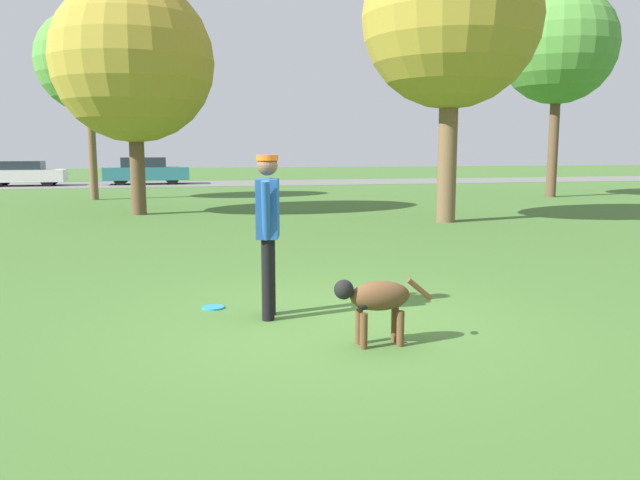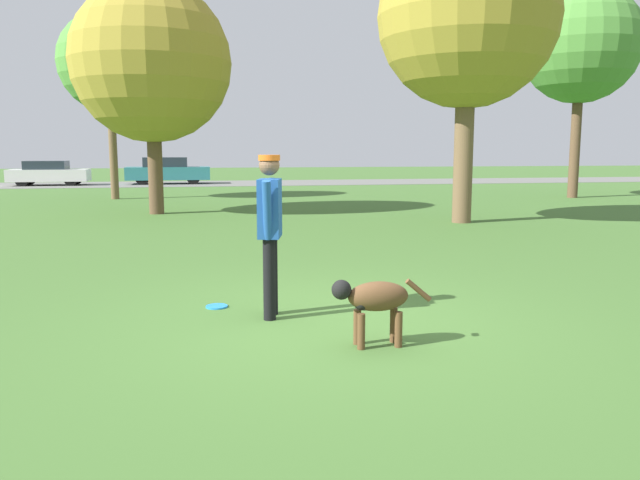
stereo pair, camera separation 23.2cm
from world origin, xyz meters
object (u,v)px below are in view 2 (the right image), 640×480
at_px(person, 270,222).
at_px(tree_far_left, 109,63).
at_px(parked_car_teal, 168,171).
at_px(tree_far_right, 581,45).
at_px(tree_mid_center, 151,63).
at_px(dog, 374,300).
at_px(frisbee, 217,306).
at_px(tree_near_right, 468,18).
at_px(parked_car_white, 49,173).

bearing_deg(person, tree_far_left, 24.93).
relative_size(person, tree_far_left, 0.26).
bearing_deg(parked_car_teal, tree_far_left, -97.95).
height_order(person, tree_far_right, tree_far_right).
bearing_deg(tree_far_left, tree_mid_center, -72.81).
bearing_deg(person, dog, -132.93).
relative_size(frisbee, tree_far_left, 0.04).
bearing_deg(tree_far_right, parked_car_teal, 139.92).
bearing_deg(tree_near_right, tree_mid_center, 153.93).
bearing_deg(frisbee, tree_near_right, 49.74).
xyz_separation_m(tree_mid_center, tree_far_right, (15.06, 3.22, 1.47)).
relative_size(frisbee, tree_far_right, 0.03).
relative_size(dog, tree_far_right, 0.12).
relative_size(tree_mid_center, tree_far_left, 0.95).
distance_m(frisbee, tree_far_left, 17.84).
xyz_separation_m(person, dog, (0.79, -1.18, -0.59)).
distance_m(dog, parked_car_white, 29.97).
bearing_deg(tree_far_right, parked_car_white, 149.21).
height_order(person, parked_car_white, person).
relative_size(tree_mid_center, parked_car_white, 1.65).
xyz_separation_m(person, tree_mid_center, (-1.84, 11.56, 3.11)).
height_order(tree_near_right, tree_mid_center, tree_near_right).
height_order(tree_far_left, parked_car_white, tree_far_left).
bearing_deg(person, tree_far_right, -28.72).
xyz_separation_m(dog, tree_far_right, (12.43, 15.96, 5.16)).
relative_size(dog, parked_car_white, 0.24).
height_order(tree_near_right, tree_far_left, tree_near_right).
xyz_separation_m(tree_far_right, parked_car_white, (-21.27, 12.68, -4.97)).
distance_m(person, tree_near_right, 10.45).
relative_size(tree_near_right, tree_far_left, 1.05).
xyz_separation_m(dog, tree_mid_center, (-2.63, 12.74, 3.70)).
bearing_deg(person, tree_near_right, -22.65).
bearing_deg(parked_car_white, tree_mid_center, -69.23).
relative_size(tree_mid_center, tree_far_right, 0.81).
height_order(parked_car_white, parked_car_teal, parked_car_teal).
relative_size(frisbee, tree_mid_center, 0.04).
height_order(dog, frisbee, dog).
relative_size(tree_far_right, parked_car_white, 2.03).
bearing_deg(tree_far_right, tree_far_left, 171.12).
height_order(tree_far_left, tree_far_right, tree_far_right).
bearing_deg(tree_far_left, dog, -76.57).
bearing_deg(parked_car_teal, parked_car_white, -177.11).
xyz_separation_m(dog, parked_car_teal, (-2.97, 28.91, 0.27)).
height_order(tree_far_left, parked_car_teal, tree_far_left).
distance_m(dog, tree_far_right, 20.87).
xyz_separation_m(frisbee, tree_far_right, (13.78, 14.25, 5.59)).
distance_m(person, parked_car_white, 28.61).
bearing_deg(dog, tree_far_left, -75.75).
bearing_deg(tree_near_right, frisbee, -130.26).
bearing_deg(parked_car_teal, tree_mid_center, -88.63).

